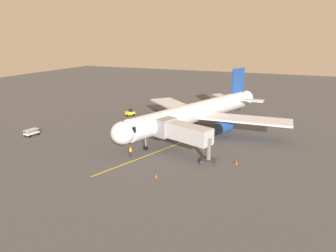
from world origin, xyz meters
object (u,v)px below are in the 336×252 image
Objects in this scene: ground_crew_marshaller at (131,152)px; safety_cone_nose_right at (156,176)px; jet_bridge at (180,132)px; safety_cone_nose_left at (236,163)px; baggage_cart_portside at (31,132)px; belt_loader_starboard_side at (159,113)px; airplane at (197,112)px; tug_near_nose at (130,113)px.

safety_cone_nose_right is at bearing 143.07° from ground_crew_marshaller.
jet_bridge is at bearing -147.24° from ground_crew_marshaller.
safety_cone_nose_left is at bearing -167.21° from ground_crew_marshaller.
baggage_cart_portside reaches higher than safety_cone_nose_right.
belt_loader_starboard_side is 8.47× the size of safety_cone_nose_right.
airplane reaches higher than belt_loader_starboard_side.
ground_crew_marshaller reaches higher than tug_near_nose.
ground_crew_marshaller is at bearing 72.02° from airplane.
airplane reaches higher than safety_cone_nose_right.
belt_loader_starboard_side is 8.47× the size of safety_cone_nose_left.
ground_crew_marshaller is 0.63× the size of tug_near_nose.
safety_cone_nose_right is (-13.62, 30.69, -0.44)m from belt_loader_starboard_side.
ground_crew_marshaller is 3.11× the size of safety_cone_nose_right.
tug_near_nose is 4.93× the size of safety_cone_nose_right.
airplane is 32.09m from baggage_cart_portside.
safety_cone_nose_right is at bearing 91.07° from jet_bridge.
jet_bridge is 29.81m from baggage_cart_portside.
ground_crew_marshaller is at bearing 174.99° from baggage_cart_portside.
safety_cone_nose_left is at bearing 175.89° from jet_bridge.
ground_crew_marshaller is 26.61m from tug_near_nose.
belt_loader_starboard_side is (-16.12, -23.53, 0.06)m from baggage_cart_portside.
safety_cone_nose_left is 1.00× the size of safety_cone_nose_right.
airplane is at bearing -84.28° from jet_bridge.
jet_bridge is at bearing -4.11° from safety_cone_nose_left.
jet_bridge is at bearing 122.32° from belt_loader_starboard_side.
jet_bridge is 20.60× the size of safety_cone_nose_right.
tug_near_nose is 6.99m from belt_loader_starboard_side.
belt_loader_starboard_side is at bearing -57.68° from jet_bridge.
airplane reaches higher than safety_cone_nose_left.
tug_near_nose is (19.97, -18.76, -3.06)m from jet_bridge.
airplane is 70.96× the size of safety_cone_nose_right.
jet_bridge reaches higher than safety_cone_nose_right.
airplane reaches higher than baggage_cart_portside.
jet_bridge is 4.10× the size of baggage_cart_portside.
baggage_cart_portside is at bearing 4.42° from jet_bridge.
jet_bridge is 9.95m from safety_cone_nose_left.
tug_near_nose is at bearing -60.01° from ground_crew_marshaller.
tug_near_nose is 34.66m from safety_cone_nose_right.
airplane is 12.50m from jet_bridge.
jet_bridge reaches higher than baggage_cart_portside.
airplane is 70.96× the size of safety_cone_nose_left.
belt_loader_starboard_side is at bearing -124.41° from baggage_cart_portside.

